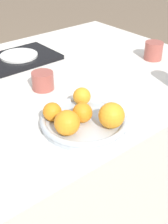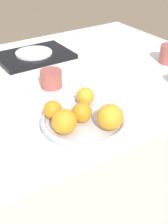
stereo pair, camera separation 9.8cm
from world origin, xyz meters
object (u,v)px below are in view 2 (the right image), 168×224
orange_4 (53,110)px  side_plate (34,53)px  fruit_platter (84,121)px  orange_3 (85,96)px  orange_0 (110,117)px  orange_2 (64,122)px  orange_1 (82,113)px  cup_2 (51,79)px  serving_tray (34,56)px

orange_4 → side_plate: (0.19, 0.54, -0.03)m
fruit_platter → orange_3: orange_3 is taller
orange_4 → orange_3: bearing=7.3°
fruit_platter → side_plate: (0.11, 0.61, 0.01)m
orange_0 → side_plate: 0.70m
orange_2 → side_plate: bearing=72.6°
orange_0 → orange_4: (-0.12, 0.15, -0.01)m
orange_0 → orange_3: (0.02, 0.16, -0.01)m
fruit_platter → orange_0: bearing=-65.0°
orange_4 → orange_2: bearing=-95.9°
orange_0 → orange_1: orange_0 is taller
orange_0 → orange_1: (-0.05, 0.08, -0.01)m
fruit_platter → orange_0: 0.10m
fruit_platter → cup_2: 0.30m
orange_2 → orange_3: orange_2 is taller
orange_0 → orange_2: 0.14m
cup_2 → side_plate: bearing=77.1°
fruit_platter → serving_tray: (0.11, 0.61, -0.01)m
orange_0 → orange_3: orange_0 is taller
serving_tray → orange_1: bearing=-101.2°
orange_0 → orange_2: size_ratio=1.05×
fruit_platter → side_plate: size_ratio=1.62×
orange_2 → orange_3: 0.18m
orange_3 → side_plate: orange_3 is taller
orange_0 → fruit_platter: bearing=115.0°
fruit_platter → side_plate: bearing=79.6°
serving_tray → cup_2: cup_2 is taller
orange_3 → orange_4: bearing=-172.7°
orange_1 → orange_4: size_ratio=1.06×
side_plate → fruit_platter: bearing=-100.4°
orange_2 → orange_4: 0.09m
orange_2 → cup_2: size_ratio=0.91×
orange_2 → cup_2: orange_2 is taller
orange_2 → orange_4: bearing=84.1°
cup_2 → orange_2: bearing=-111.5°
orange_1 → fruit_platter: bearing=18.8°
orange_0 → orange_4: orange_0 is taller
orange_3 → cup_2: size_ratio=0.72×
serving_tray → orange_3: bearing=-95.9°
orange_3 → orange_0: bearing=-96.7°
side_plate → cup_2: bearing=-102.9°
fruit_platter → orange_2: (-0.09, -0.03, 0.04)m
side_plate → cup_2: size_ratio=2.04×
fruit_platter → orange_0: size_ratio=3.49×
orange_2 → serving_tray: size_ratio=0.23×
orange_2 → cup_2: 0.35m
fruit_platter → orange_2: bearing=-163.0°
orange_3 → cup_2: orange_3 is taller
orange_1 → serving_tray: 0.62m
orange_3 → orange_1: bearing=-128.7°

